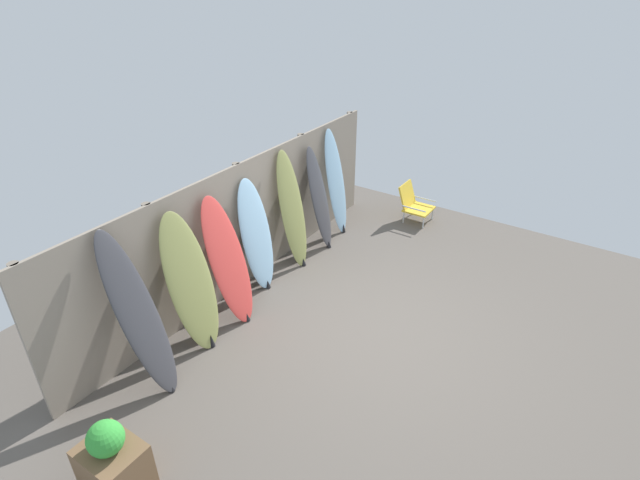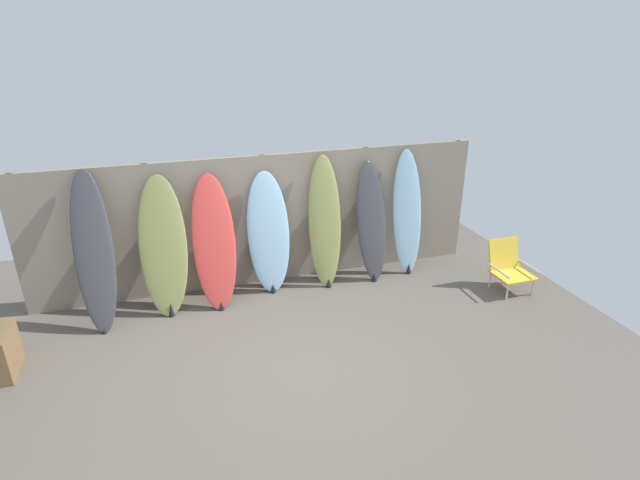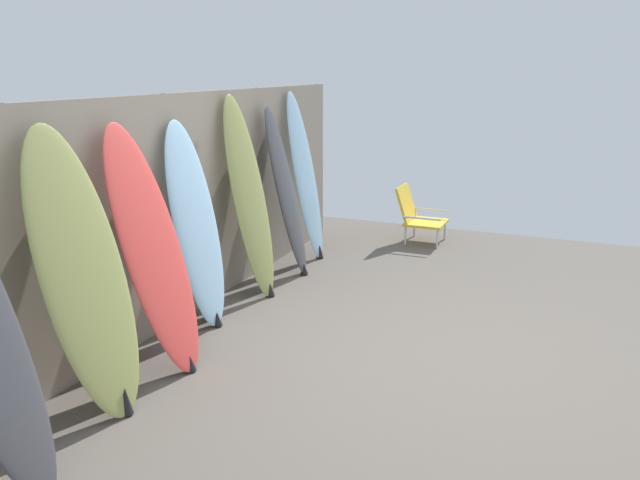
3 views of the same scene
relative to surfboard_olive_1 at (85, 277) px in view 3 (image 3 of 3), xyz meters
name	(u,v)px [view 3 (image 3 of 3)]	position (x,y,z in m)	size (l,w,h in m)	color
ground	(418,362)	(1.33, -1.64, -0.83)	(7.68, 7.68, 0.00)	#5B544C
fence_back	(170,212)	(1.33, 0.37, 0.07)	(6.08, 0.11, 1.80)	gray
surfboard_olive_1	(85,277)	(0.00, 0.00, 0.00)	(0.63, 0.58, 1.70)	olive
surfboard_red_2	(154,252)	(0.61, -0.02, -0.01)	(0.55, 0.58, 1.66)	#D13D38
surfboard_skyblue_3	(196,227)	(1.33, 0.14, -0.03)	(0.57, 0.38, 1.62)	#8CB7D6
surfboard_olive_4	(250,199)	(2.10, 0.09, 0.04)	(0.49, 0.49, 1.78)	olive
surfboard_charcoal_5	(286,192)	(2.77, 0.06, -0.02)	(0.49, 0.49, 1.65)	#38383D
surfboard_skyblue_6	(305,178)	(3.34, 0.11, 0.03)	(0.45, 0.41, 1.76)	#8CB7D6
beach_chair	(417,214)	(4.42, -0.83, -0.51)	(0.50, 0.55, 0.66)	silver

